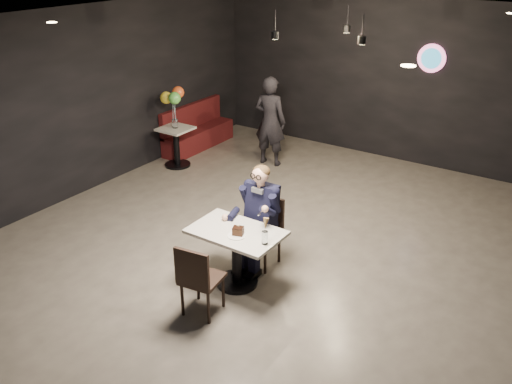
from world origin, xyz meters
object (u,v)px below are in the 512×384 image
Objects in this scene: chair_near at (202,277)px; sundae_glass at (265,238)px; chair_far at (261,233)px; passerby at (270,121)px; seated_man at (261,215)px; balloon_vase at (175,124)px; side_table at (177,148)px; booth_bench at (198,127)px; main_table at (237,258)px.

chair_near is 0.83m from sundae_glass.
passerby is at bearing 120.77° from chair_far.
balloon_vase is at bearing 148.34° from seated_man.
passerby reaches higher than chair_far.
chair_far is at bearing 81.66° from chair_near.
seated_man is 3.78m from side_table.
sundae_glass is 4.50m from side_table.
seated_man is 0.81× the size of booth_bench.
chair_far is at bearing 90.00° from main_table.
chair_near is 1.32× the size of side_table.
passerby is at bearing 104.73° from chair_near.
side_table is at bearing 0.00° from balloon_vase.
chair_far is at bearing -123.69° from seated_man.
side_table is at bearing 148.34° from chair_far.
seated_man is at bearing 81.66° from chair_near.
chair_far and chair_near have the same top height.
passerby reaches higher than side_table.
sundae_glass is at bearing -53.83° from seated_man.
balloon_vase is at bearing 0.00° from side_table.
sundae_glass is at bearing 44.65° from chair_near.
main_table is 4.97m from booth_bench.
booth_bench is at bearing 121.57° from chair_near.
sundae_glass is 0.09× the size of booth_bench.
sundae_glass reaches higher than main_table.
side_table is (-3.20, 3.18, -0.11)m from chair_near.
sundae_glass reaches higher than booth_bench.
main_table is 1.20× the size of chair_near.
seated_man is 8.98× the size of sundae_glass.
chair_near is at bearing -90.00° from main_table.
chair_near is at bearing 106.04° from passerby.
sundae_glass is 4.30m from passerby.
chair_near is 0.64× the size of seated_man.
seated_man is 4.60m from booth_bench.
chair_far is at bearing -31.66° from balloon_vase.
sundae_glass is 0.23× the size of side_table.
main_table is 0.64m from sundae_glass.
passerby is (-1.81, 3.04, 0.38)m from chair_far.
passerby reaches higher than booth_bench.
passerby is at bearing 2.33° from booth_bench.
chair_far is 3.76m from side_table.
main_table is 0.65m from seated_man.
chair_far is 4.59m from booth_bench.
chair_near is at bearing -90.00° from chair_far.
main_table is at bearing -45.20° from booth_bench.
chair_near is 4.53m from balloon_vase.
seated_man is 2.07× the size of side_table.
passerby is (1.39, 1.07, 0.49)m from side_table.
passerby is (-2.26, 3.66, 0.01)m from sundae_glass.
balloon_vase reaches higher than sundae_glass.
booth_bench is (-3.50, 2.97, -0.02)m from chair_far.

